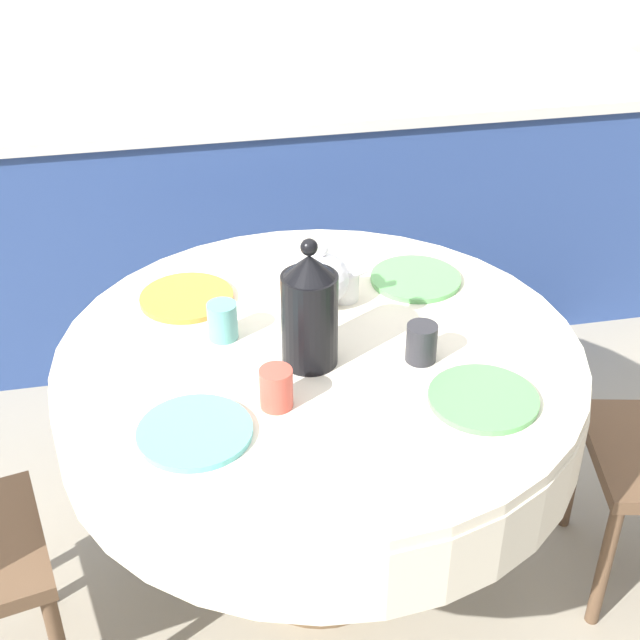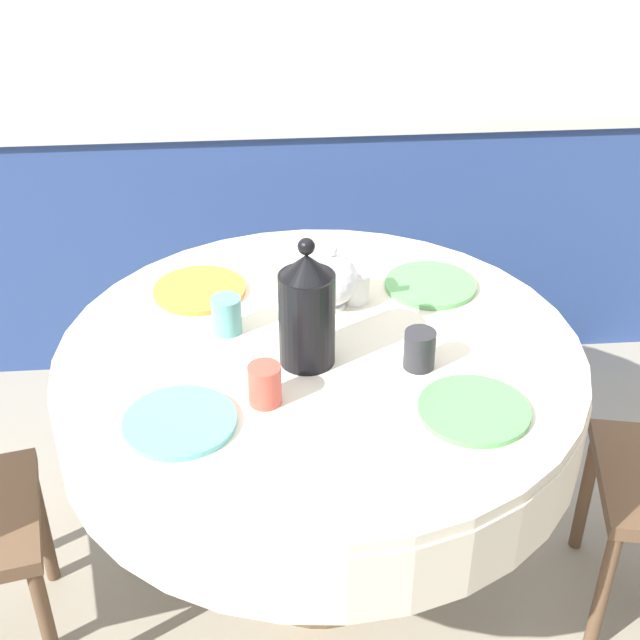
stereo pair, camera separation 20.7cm
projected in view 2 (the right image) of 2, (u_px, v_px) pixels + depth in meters
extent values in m
plane|color=#9E937F|center=(320.00, 565.00, 2.52)|extent=(12.00, 12.00, 0.00)
cube|color=#2D4784|center=(292.00, 218.00, 3.40)|extent=(3.20, 0.60, 0.88)
cube|color=beige|center=(289.00, 100.00, 3.15)|extent=(3.24, 0.64, 0.04)
cylinder|color=brown|center=(320.00, 560.00, 2.51)|extent=(0.44, 0.44, 0.04)
cylinder|color=brown|center=(320.00, 490.00, 2.36)|extent=(0.11, 0.11, 0.49)
cylinder|color=silver|center=(320.00, 389.00, 2.18)|extent=(1.27, 1.27, 0.18)
cylinder|color=silver|center=(320.00, 353.00, 2.13)|extent=(1.26, 1.26, 0.03)
cylinder|color=brown|center=(602.00, 593.00, 2.18)|extent=(0.04, 0.04, 0.40)
cylinder|color=brown|center=(586.00, 493.00, 2.48)|extent=(0.04, 0.04, 0.40)
cylinder|color=brown|center=(42.00, 524.00, 2.37)|extent=(0.04, 0.04, 0.40)
cylinder|color=brown|center=(48.00, 629.00, 2.09)|extent=(0.04, 0.04, 0.40)
cylinder|color=#60BCB7|center=(180.00, 422.00, 1.87)|extent=(0.24, 0.24, 0.01)
cylinder|color=#CC4C3D|center=(265.00, 385.00, 1.92)|extent=(0.07, 0.07, 0.09)
cylinder|color=#5BA85B|center=(474.00, 410.00, 1.91)|extent=(0.24, 0.24, 0.01)
cylinder|color=#28282D|center=(420.00, 349.00, 2.03)|extent=(0.07, 0.07, 0.09)
cylinder|color=orange|center=(200.00, 290.00, 2.34)|extent=(0.24, 0.24, 0.01)
cylinder|color=#5BA39E|center=(227.00, 315.00, 2.16)|extent=(0.07, 0.07, 0.09)
cylinder|color=#5BA85B|center=(430.00, 285.00, 2.36)|extent=(0.24, 0.24, 0.01)
cylinder|color=white|center=(355.00, 285.00, 2.28)|extent=(0.07, 0.07, 0.09)
cylinder|color=black|center=(307.00, 319.00, 2.02)|extent=(0.13, 0.13, 0.23)
cone|color=black|center=(306.00, 265.00, 1.94)|extent=(0.12, 0.12, 0.05)
sphere|color=black|center=(306.00, 246.00, 1.92)|extent=(0.04, 0.04, 0.04)
cylinder|color=white|center=(331.00, 305.00, 2.28)|extent=(0.07, 0.07, 0.01)
sphere|color=white|center=(331.00, 280.00, 2.24)|extent=(0.14, 0.14, 0.14)
cylinder|color=white|center=(363.00, 276.00, 2.24)|extent=(0.08, 0.02, 0.05)
sphere|color=white|center=(332.00, 251.00, 2.19)|extent=(0.03, 0.03, 0.03)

